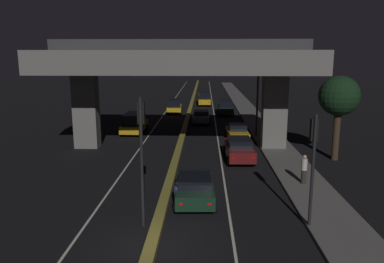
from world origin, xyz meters
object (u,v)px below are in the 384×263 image
(car_grey_fourth, at_px, (201,116))
(pedestrian_on_sidewalk, at_px, (304,169))
(traffic_light_right_of_median, at_px, (313,152))
(car_dark_red_second, at_px, (239,148))
(motorcycle_blue_filtering_near, at_px, (177,197))
(car_taxi_yellow_sixth, at_px, (204,99))
(car_taxi_yellow_third, at_px, (237,132))
(street_lamp, at_px, (254,85))
(traffic_light_left_of_median, at_px, (141,140))
(car_taxi_yellow_lead_oncoming, at_px, (134,123))
(car_dark_green_lead, at_px, (195,188))
(car_dark_green_fifth, at_px, (226,107))
(car_taxi_yellow_second_oncoming, at_px, (174,106))

(car_grey_fourth, xyz_separation_m, pedestrian_on_sidewalk, (6.15, -20.83, 0.29))
(traffic_light_right_of_median, relative_size, car_dark_red_second, 1.04)
(motorcycle_blue_filtering_near, xyz_separation_m, pedestrian_on_sidewalk, (7.07, 3.54, 0.41))
(car_taxi_yellow_sixth, bearing_deg, pedestrian_on_sidewalk, -173.35)
(car_taxi_yellow_third, bearing_deg, street_lamp, -48.43)
(car_grey_fourth, bearing_deg, traffic_light_left_of_median, 175.22)
(car_taxi_yellow_lead_oncoming, bearing_deg, car_dark_red_second, 47.69)
(traffic_light_left_of_median, relative_size, street_lamp, 0.70)
(traffic_light_left_of_median, relative_size, car_dark_green_lead, 1.41)
(traffic_light_left_of_median, bearing_deg, pedestrian_on_sidewalk, 32.56)
(street_lamp, height_order, motorcycle_blue_filtering_near, street_lamp)
(street_lamp, height_order, car_dark_green_fifth, street_lamp)
(pedestrian_on_sidewalk, bearing_deg, car_dark_red_second, 120.83)
(car_dark_green_fifth, xyz_separation_m, car_taxi_yellow_sixth, (-2.78, 8.94, 0.07))
(car_dark_green_lead, relative_size, pedestrian_on_sidewalk, 2.40)
(car_taxi_yellow_third, bearing_deg, pedestrian_on_sidewalk, -168.56)
(street_lamp, xyz_separation_m, motorcycle_blue_filtering_near, (-5.79, -16.87, -4.25))
(car_grey_fourth, bearing_deg, pedestrian_on_sidewalk, -163.32)
(car_dark_green_fifth, bearing_deg, car_grey_fourth, 154.13)
(car_dark_red_second, bearing_deg, motorcycle_blue_filtering_near, 155.38)
(traffic_light_left_of_median, distance_m, street_lamp, 20.07)
(car_dark_green_fifth, distance_m, car_taxi_yellow_lead_oncoming, 15.41)
(traffic_light_right_of_median, relative_size, car_taxi_yellow_second_oncoming, 1.05)
(pedestrian_on_sidewalk, bearing_deg, car_grey_fourth, 106.45)
(traffic_light_left_of_median, height_order, car_dark_red_second, traffic_light_left_of_median)
(traffic_light_right_of_median, distance_m, pedestrian_on_sidewalk, 6.02)
(car_taxi_yellow_lead_oncoming, distance_m, pedestrian_on_sidewalk, 19.39)
(car_taxi_yellow_lead_oncoming, relative_size, car_taxi_yellow_second_oncoming, 0.99)
(car_dark_red_second, distance_m, car_dark_green_fifth, 21.39)
(car_grey_fourth, height_order, car_taxi_yellow_sixth, car_taxi_yellow_sixth)
(car_dark_green_lead, relative_size, car_taxi_yellow_third, 0.96)
(street_lamp, xyz_separation_m, car_taxi_yellow_third, (-1.57, -1.50, -4.10))
(street_lamp, bearing_deg, car_grey_fourth, 122.97)
(car_taxi_yellow_sixth, distance_m, car_taxi_yellow_second_oncoming, 8.66)
(traffic_light_right_of_median, height_order, car_taxi_yellow_third, traffic_light_right_of_median)
(motorcycle_blue_filtering_near, bearing_deg, street_lamp, -22.01)
(car_dark_green_lead, xyz_separation_m, car_taxi_yellow_second_oncoming, (-3.53, 30.75, 0.18))
(car_dark_red_second, distance_m, motorcycle_blue_filtering_near, 9.78)
(car_taxi_yellow_sixth, height_order, motorcycle_blue_filtering_near, car_taxi_yellow_sixth)
(pedestrian_on_sidewalk, bearing_deg, car_taxi_yellow_second_oncoming, 109.21)
(car_taxi_yellow_sixth, height_order, car_taxi_yellow_second_oncoming, car_taxi_yellow_sixth)
(car_grey_fourth, height_order, motorcycle_blue_filtering_near, car_grey_fourth)
(street_lamp, height_order, car_grey_fourth, street_lamp)
(car_dark_red_second, relative_size, motorcycle_blue_filtering_near, 2.56)
(car_taxi_yellow_second_oncoming, height_order, pedestrian_on_sidewalk, pedestrian_on_sidewalk)
(car_taxi_yellow_third, bearing_deg, car_taxi_yellow_lead_oncoming, 71.41)
(street_lamp, xyz_separation_m, car_grey_fourth, (-4.87, 7.50, -4.13))
(car_taxi_yellow_sixth, bearing_deg, car_taxi_yellow_third, -175.48)
(car_grey_fourth, bearing_deg, car_dark_red_second, -169.10)
(car_taxi_yellow_third, xyz_separation_m, car_taxi_yellow_lead_oncoming, (-9.77, 2.89, 0.28))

